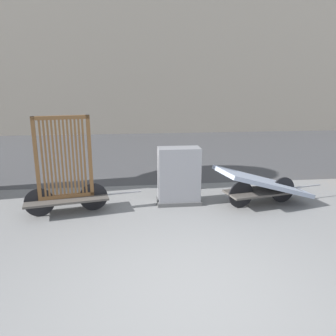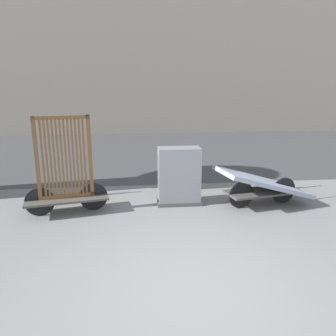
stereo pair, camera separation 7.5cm
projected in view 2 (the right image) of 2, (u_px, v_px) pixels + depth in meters
The scene contains 5 objects.
ground_plane at pixel (192, 292), 3.98m from camera, with size 60.00×60.00×0.00m, color slate.
road_strip at pixel (152, 150), 12.59m from camera, with size 56.00×8.96×0.01m.
bike_cart_with_bedframe at pixel (66, 179), 6.30m from camera, with size 2.28×0.90×1.90m.
bike_cart_with_mattress at pixel (264, 185), 6.75m from camera, with size 2.48×1.29×0.83m.
utility_cabinet at pixel (179, 178), 6.85m from camera, with size 0.93×0.49×1.20m.
Camera 2 is at (-0.64, -3.43, 2.45)m, focal length 35.00 mm.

